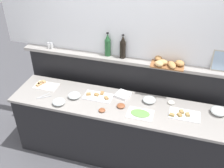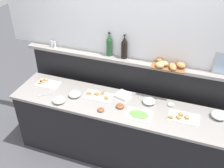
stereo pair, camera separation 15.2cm
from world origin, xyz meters
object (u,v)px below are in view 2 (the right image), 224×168
Objects in this scene: sandwich_platter_rear at (98,96)px; glass_bowl_large at (75,94)px; cold_cuts_platter at (139,115)px; wine_bottle_green at (109,45)px; napkin_stack at (123,95)px; framed_picture at (223,64)px; glass_bowl_medium at (59,100)px; wine_bottle_dark at (124,48)px; pepper_shaker at (55,44)px; sandwich_platter_front at (183,117)px; salt_shaker at (52,44)px; sandwich_platter_side at (47,83)px; glass_bowl_small at (149,101)px; condiment_bowl_teal at (120,106)px; glass_bowl_extra at (219,115)px; bread_basket at (168,64)px; condiment_bowl_red at (101,110)px; serving_tongs at (44,94)px; condiment_bowl_dark at (171,104)px.

sandwich_platter_rear is 0.30m from glass_bowl_large.
wine_bottle_green reaches higher than cold_cuts_platter.
framed_picture reaches higher than napkin_stack.
cold_cuts_platter is 1.00m from glass_bowl_medium.
wine_bottle_dark is 0.99m from pepper_shaker.
sandwich_platter_rear is 1.04× the size of sandwich_platter_front.
glass_bowl_medium is at bearing -134.75° from wine_bottle_dark.
napkin_stack is 0.66m from wine_bottle_green.
framed_picture is (2.20, 0.04, 0.08)m from salt_shaker.
pepper_shaker reaches higher than sandwich_platter_side.
glass_bowl_small is at bearing 10.74° from glass_bowl_large.
sandwich_platter_rear is at bearing 160.33° from condiment_bowl_teal.
glass_bowl_extra is 2.28m from pepper_shaker.
sandwich_platter_rear is 0.78m from sandwich_platter_side.
framed_picture reaches higher than pepper_shaker.
pepper_shaker reaches higher than sandwich_platter_rear.
pepper_shaker is at bearing 156.07° from sandwich_platter_rear.
condiment_bowl_red is at bearing -138.30° from bread_basket.
wine_bottle_dark is (0.22, 0.36, 0.55)m from sandwich_platter_rear.
glass_bowl_medium reaches higher than serving_tongs.
cold_cuts_platter is 0.97m from wine_bottle_green.
salt_shaker reaches higher than glass_bowl_large.
framed_picture is at bearing 15.27° from sandwich_platter_rear.
glass_bowl_extra is 1.09× the size of napkin_stack.
condiment_bowl_dark is 0.34× the size of framed_picture.
condiment_bowl_red is at bearing -62.45° from sandwich_platter_rear.
glass_bowl_medium is at bearing -178.27° from condiment_bowl_red.
glass_bowl_medium is at bearing -123.88° from wine_bottle_green.
framed_picture is at bearing 1.02° from pepper_shaker.
sandwich_platter_side reaches higher than condiment_bowl_red.
wine_bottle_dark is 0.20m from wine_bottle_green.
sandwich_platter_rear is 1.17× the size of sandwich_platter_side.
sandwich_platter_rear reaches higher than condiment_bowl_dark.
sandwich_platter_front is 1.50m from glass_bowl_medium.
bread_basket is at bearing 160.84° from glass_bowl_extra.
sandwich_platter_front reaches higher than condiment_bowl_red.
salt_shaker is at bearing 147.65° from condiment_bowl_red.
glass_bowl_large and glass_bowl_medium have the same top height.
condiment_bowl_dark is at bearing -7.20° from salt_shaker.
condiment_bowl_red reaches higher than cold_cuts_platter.
wine_bottle_dark is at bearing 167.36° from glass_bowl_extra.
glass_bowl_large reaches higher than cold_cuts_platter.
glass_bowl_medium is at bearing -163.21° from condiment_bowl_dark.
glass_bowl_medium reaches higher than condiment_bowl_dark.
glass_bowl_medium is 0.85m from salt_shaker.
sandwich_platter_front is at bearing -2.95° from sandwich_platter_side.
cold_cuts_platter is 3.50× the size of salt_shaker.
condiment_bowl_red is 0.83m from wine_bottle_dark.
wine_bottle_green reaches higher than glass_bowl_extra.
sandwich_platter_side is at bearing -178.60° from glass_bowl_extra.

